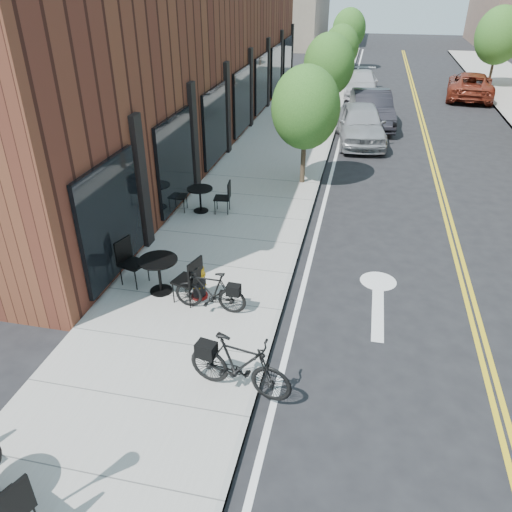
# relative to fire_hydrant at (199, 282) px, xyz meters

# --- Properties ---
(ground) EXTENTS (120.00, 120.00, 0.00)m
(ground) POSITION_rel_fire_hydrant_xyz_m (1.85, -1.60, -0.51)
(ground) COLOR black
(ground) RESTS_ON ground
(sidewalk_near) EXTENTS (4.00, 70.00, 0.12)m
(sidewalk_near) POSITION_rel_fire_hydrant_xyz_m (-0.15, 8.40, -0.45)
(sidewalk_near) COLOR #9E9B93
(sidewalk_near) RESTS_ON ground
(building_near) EXTENTS (5.00, 28.00, 7.00)m
(building_near) POSITION_rel_fire_hydrant_xyz_m (-4.65, 12.40, 2.99)
(building_near) COLOR #4F2319
(building_near) RESTS_ON ground
(tree_near_a) EXTENTS (2.20, 2.20, 3.81)m
(tree_near_a) POSITION_rel_fire_hydrant_xyz_m (1.25, 7.40, 2.09)
(tree_near_a) COLOR #382B1E
(tree_near_a) RESTS_ON sidewalk_near
(tree_near_b) EXTENTS (2.30, 2.30, 3.98)m
(tree_near_b) POSITION_rel_fire_hydrant_xyz_m (1.25, 15.40, 2.20)
(tree_near_b) COLOR #382B1E
(tree_near_b) RESTS_ON sidewalk_near
(tree_near_c) EXTENTS (2.10, 2.10, 3.67)m
(tree_near_c) POSITION_rel_fire_hydrant_xyz_m (1.25, 23.40, 2.02)
(tree_near_c) COLOR #382B1E
(tree_near_c) RESTS_ON sidewalk_near
(tree_near_d) EXTENTS (2.40, 2.40, 4.11)m
(tree_near_d) POSITION_rel_fire_hydrant_xyz_m (1.25, 31.40, 2.28)
(tree_near_d) COLOR #382B1E
(tree_near_d) RESTS_ON sidewalk_near
(tree_far_c) EXTENTS (2.80, 2.80, 4.62)m
(tree_far_c) POSITION_rel_fire_hydrant_xyz_m (10.45, 26.40, 2.54)
(tree_far_c) COLOR #382B1E
(tree_far_c) RESTS_ON sidewalk_far
(fire_hydrant) EXTENTS (0.46, 0.46, 0.83)m
(fire_hydrant) POSITION_rel_fire_hydrant_xyz_m (0.00, 0.00, 0.00)
(fire_hydrant) COLOR maroon
(fire_hydrant) RESTS_ON sidewalk_near
(bicycle_left) EXTENTS (1.57, 0.50, 0.94)m
(bicycle_left) POSITION_rel_fire_hydrant_xyz_m (0.38, -0.41, 0.07)
(bicycle_left) COLOR black
(bicycle_left) RESTS_ON sidewalk_near
(bicycle_right) EXTENTS (1.92, 0.85, 1.11)m
(bicycle_right) POSITION_rel_fire_hydrant_xyz_m (1.55, -2.56, 0.16)
(bicycle_right) COLOR black
(bicycle_right) RESTS_ON sidewalk_near
(bistro_set_b) EXTENTS (2.03, 1.06, 1.07)m
(bistro_set_b) POSITION_rel_fire_hydrant_xyz_m (-0.91, 0.02, 0.14)
(bistro_set_b) COLOR black
(bistro_set_b) RESTS_ON sidewalk_near
(bistro_set_c) EXTENTS (1.79, 0.84, 0.95)m
(bistro_set_c) POSITION_rel_fire_hydrant_xyz_m (-1.38, 4.35, 0.08)
(bistro_set_c) COLOR black
(bistro_set_c) RESTS_ON sidewalk_near
(parked_car_a) EXTENTS (2.44, 4.88, 1.60)m
(parked_car_a) POSITION_rel_fire_hydrant_xyz_m (2.97, 12.87, 0.28)
(parked_car_a) COLOR #93969B
(parked_car_a) RESTS_ON ground
(parked_car_b) EXTENTS (2.30, 5.02, 1.59)m
(parked_car_b) POSITION_rel_fire_hydrant_xyz_m (3.35, 15.67, 0.28)
(parked_car_b) COLOR black
(parked_car_b) RESTS_ON ground
(parked_car_c) EXTENTS (1.94, 4.63, 1.33)m
(parked_car_c) POSITION_rel_fire_hydrant_xyz_m (2.65, 22.60, 0.15)
(parked_car_c) COLOR #BCBCC1
(parked_car_c) RESTS_ON ground
(parked_car_far) EXTENTS (3.07, 5.50, 1.45)m
(parked_car_far) POSITION_rel_fire_hydrant_xyz_m (8.80, 22.96, 0.21)
(parked_car_far) COLOR maroon
(parked_car_far) RESTS_ON ground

